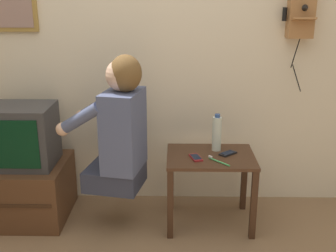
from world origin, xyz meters
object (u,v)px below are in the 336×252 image
object	(u,v)px
water_bottle	(217,133)
television	(17,136)
cell_phone_spare	(228,153)
person	(119,127)
framed_picture	(7,1)
cell_phone_held	(196,157)
wall_phone_antique	(301,10)
toothbrush	(218,161)

from	to	relation	value
water_bottle	television	bearing A→B (deg)	-178.07
television	cell_phone_spare	world-z (taller)	television
person	water_bottle	distance (m)	0.68
television	framed_picture	size ratio (longest dim) A/B	1.21
cell_phone_held	water_bottle	size ratio (longest dim) A/B	0.52
cell_phone_spare	person	bearing A→B (deg)	-124.48
wall_phone_antique	framed_picture	size ratio (longest dim) A/B	1.86
cell_phone_spare	toothbrush	xyz separation A→B (m)	(-0.08, -0.14, 0.00)
television	framed_picture	bearing A→B (deg)	105.18
water_bottle	cell_phone_held	bearing A→B (deg)	-133.54
wall_phone_antique	water_bottle	size ratio (longest dim) A/B	3.00
person	framed_picture	bearing A→B (deg)	73.44
wall_phone_antique	cell_phone_spare	bearing A→B (deg)	-148.26
television	cell_phone_held	bearing A→B (deg)	-5.18
cell_phone_spare	framed_picture	bearing A→B (deg)	-144.05
cell_phone_held	framed_picture	bearing A→B (deg)	145.10
toothbrush	water_bottle	bearing A→B (deg)	44.99
television	cell_phone_spare	bearing A→B (deg)	-1.28
wall_phone_antique	cell_phone_held	distance (m)	1.23
wall_phone_antique	toothbrush	xyz separation A→B (m)	(-0.58, -0.44, -0.93)
cell_phone_held	toothbrush	distance (m)	0.15
framed_picture	toothbrush	size ratio (longest dim) A/B	3.00
wall_phone_antique	television	bearing A→B (deg)	-172.00
framed_picture	cell_phone_spare	bearing A→B (deg)	-12.84
framed_picture	water_bottle	distance (m)	1.72
cell_phone_held	cell_phone_spare	distance (m)	0.24
television	cell_phone_spare	distance (m)	1.45
wall_phone_antique	framed_picture	bearing A→B (deg)	178.75
person	television	distance (m)	0.74
framed_picture	toothbrush	distance (m)	1.82
water_bottle	person	bearing A→B (deg)	-165.83
cell_phone_spare	television	bearing A→B (deg)	-132.49
wall_phone_antique	framed_picture	world-z (taller)	framed_picture
cell_phone_spare	toothbrush	distance (m)	0.16
cell_phone_spare	water_bottle	world-z (taller)	water_bottle
person	television	world-z (taller)	person
cell_phone_held	water_bottle	xyz separation A→B (m)	(0.15, 0.16, 0.12)
framed_picture	cell_phone_held	xyz separation A→B (m)	(1.31, -0.43, -0.99)
framed_picture	cell_phone_held	world-z (taller)	framed_picture
person	framed_picture	xyz separation A→B (m)	(-0.81, 0.43, 0.77)
toothbrush	television	bearing A→B (deg)	130.81
wall_phone_antique	cell_phone_spare	xyz separation A→B (m)	(-0.49, -0.31, -0.93)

